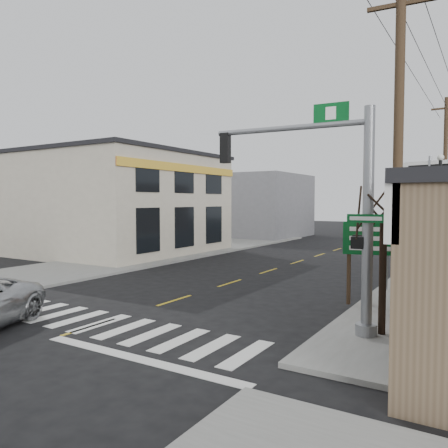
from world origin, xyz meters
The scene contains 16 objects.
ground centered at (0.00, 0.00, 0.00)m, with size 140.00×140.00×0.00m, color black.
sidewalk_left centered at (-9.00, 13.00, 0.07)m, with size 6.00×38.00×0.13m, color slate.
center_line centered at (0.00, 8.00, 0.01)m, with size 0.12×56.00×0.01m, color gold.
crosswalk centered at (0.00, 0.40, 0.01)m, with size 11.00×2.20×0.01m, color silver.
left_building centered at (-13.00, 14.00, 3.40)m, with size 12.00×12.00×6.80m, color #B4AB96.
bldg_distant_left centered at (-11.00, 32.00, 3.20)m, with size 9.00×10.00×6.40m, color slate.
traffic_signal_pole centered at (6.44, 3.00, 3.81)m, with size 4.88×0.38×6.18m.
guide_sign centered at (6.52, 6.20, 2.11)m, with size 1.76×0.14×3.08m.
fire_hydrant centered at (6.35, 6.56, 0.52)m, with size 0.23×0.23×0.72m.
ped_crossing_sign centered at (6.41, 9.56, 2.18)m, with size 1.18×0.08×3.03m.
lamp_post centered at (8.04, 12.44, 3.37)m, with size 0.72×0.57×5.58m.
dance_center_sign centered at (7.07, 16.98, 4.68)m, with size 2.80×0.18×5.95m.
bare_tree centered at (7.50, 3.34, 3.76)m, with size 2.31×2.31×4.61m.
shrub_back centered at (7.82, 8.05, 0.52)m, with size 1.03×1.03×0.77m, color black.
utility_pole_near centered at (8.02, 2.22, 4.56)m, with size 1.50×0.23×8.63m.
utility_pole_far centered at (7.50, 20.55, 5.10)m, with size 1.69×0.25×9.69m.
Camera 1 is at (9.91, -8.66, 3.68)m, focal length 35.00 mm.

